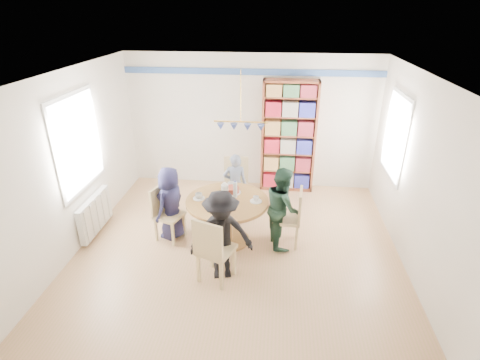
# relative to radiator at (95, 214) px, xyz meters

# --- Properties ---
(ground) EXTENTS (5.00, 5.00, 0.00)m
(ground) POSITION_rel_radiator_xyz_m (2.42, -0.30, -0.35)
(ground) COLOR tan
(room_shell) EXTENTS (5.00, 5.00, 5.00)m
(room_shell) POSITION_rel_radiator_xyz_m (2.16, 0.57, 1.30)
(room_shell) COLOR white
(room_shell) RESTS_ON ground
(radiator) EXTENTS (0.12, 1.00, 0.60)m
(radiator) POSITION_rel_radiator_xyz_m (0.00, 0.00, 0.00)
(radiator) COLOR silver
(radiator) RESTS_ON ground
(dining_table) EXTENTS (1.30, 1.30, 0.75)m
(dining_table) POSITION_rel_radiator_xyz_m (2.23, -0.02, 0.21)
(dining_table) COLOR olive
(dining_table) RESTS_ON ground
(chair_left) EXTENTS (0.51, 0.51, 0.91)m
(chair_left) POSITION_rel_radiator_xyz_m (1.21, -0.03, 0.15)
(chair_left) COLOR tan
(chair_left) RESTS_ON ground
(chair_right) EXTENTS (0.46, 0.46, 0.96)m
(chair_right) POSITION_rel_radiator_xyz_m (3.25, 0.02, 0.18)
(chair_right) COLOR tan
(chair_right) RESTS_ON ground
(chair_far) EXTENTS (0.45, 0.45, 1.01)m
(chair_far) POSITION_rel_radiator_xyz_m (2.23, 1.05, 0.21)
(chair_far) COLOR tan
(chair_far) RESTS_ON ground
(chair_near) EXTENTS (0.58, 0.58, 1.01)m
(chair_near) POSITION_rel_radiator_xyz_m (2.17, -1.03, 0.21)
(chair_near) COLOR tan
(chair_near) RESTS_ON ground
(person_left) EXTENTS (0.58, 0.70, 1.23)m
(person_left) POSITION_rel_radiator_xyz_m (1.30, 0.03, 0.26)
(person_left) COLOR #1A1A39
(person_left) RESTS_ON ground
(person_right) EXTENTS (0.63, 0.73, 1.31)m
(person_right) POSITION_rel_radiator_xyz_m (3.09, 0.01, 0.31)
(person_right) COLOR #1A3427
(person_right) RESTS_ON ground
(person_far) EXTENTS (0.46, 0.34, 1.16)m
(person_far) POSITION_rel_radiator_xyz_m (2.24, 0.90, 0.23)
(person_far) COLOR gray
(person_far) RESTS_ON ground
(person_near) EXTENTS (0.95, 0.67, 1.33)m
(person_near) POSITION_rel_radiator_xyz_m (2.27, -0.89, 0.32)
(person_near) COLOR black
(person_near) RESTS_ON ground
(bookshelf) EXTENTS (1.07, 0.32, 2.24)m
(bookshelf) POSITION_rel_radiator_xyz_m (3.18, 2.04, 0.75)
(bookshelf) COLOR brown
(bookshelf) RESTS_ON ground
(tableware) EXTENTS (1.09, 1.09, 0.29)m
(tableware) POSITION_rel_radiator_xyz_m (2.20, 0.01, 0.46)
(tableware) COLOR white
(tableware) RESTS_ON dining_table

